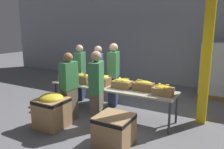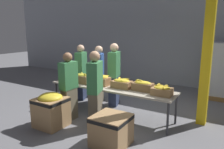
{
  "view_description": "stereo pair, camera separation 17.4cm",
  "coord_description": "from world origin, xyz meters",
  "px_view_note": "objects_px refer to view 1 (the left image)",
  "views": [
    {
      "loc": [
        2.58,
        -4.56,
        2.16
      ],
      "look_at": [
        -0.12,
        0.26,
        0.99
      ],
      "focal_mm": 35.0,
      "sensor_mm": 36.0,
      "label": 1
    },
    {
      "loc": [
        2.73,
        -4.47,
        2.16
      ],
      "look_at": [
        -0.12,
        0.26,
        0.99
      ],
      "focal_mm": 35.0,
      "sensor_mm": 36.0,
      "label": 2
    }
  ],
  "objects_px": {
    "volunteer_3": "(69,87)",
    "banana_box_4": "(143,85)",
    "donation_bin_1": "(114,129)",
    "pallet_stack_0": "(218,70)",
    "volunteer_2": "(114,75)",
    "donation_bin_0": "(52,109)",
    "banana_box_5": "(163,90)",
    "banana_box_3": "(122,83)",
    "volunteer_0": "(97,91)",
    "banana_box_2": "(101,80)",
    "volunteer_1": "(80,73)",
    "sorting_table": "(111,88)",
    "volunteer_4": "(98,75)",
    "support_pillar": "(208,36)",
    "banana_box_0": "(67,77)",
    "banana_box_1": "(82,78)"
  },
  "relations": [
    {
      "from": "volunteer_3",
      "to": "banana_box_4",
      "type": "bearing_deg",
      "value": -60.8
    },
    {
      "from": "donation_bin_1",
      "to": "pallet_stack_0",
      "type": "distance_m",
      "value": 4.56
    },
    {
      "from": "volunteer_2",
      "to": "donation_bin_0",
      "type": "distance_m",
      "value": 2.04
    },
    {
      "from": "banana_box_5",
      "to": "donation_bin_1",
      "type": "xyz_separation_m",
      "value": [
        -0.56,
        -1.19,
        -0.54
      ]
    },
    {
      "from": "pallet_stack_0",
      "to": "banana_box_4",
      "type": "bearing_deg",
      "value": -114.43
    },
    {
      "from": "banana_box_3",
      "to": "donation_bin_0",
      "type": "relative_size",
      "value": 0.61
    },
    {
      "from": "banana_box_5",
      "to": "volunteer_0",
      "type": "distance_m",
      "value": 1.44
    },
    {
      "from": "banana_box_2",
      "to": "banana_box_3",
      "type": "relative_size",
      "value": 0.93
    },
    {
      "from": "volunteer_1",
      "to": "donation_bin_0",
      "type": "distance_m",
      "value": 2.04
    },
    {
      "from": "sorting_table",
      "to": "donation_bin_0",
      "type": "xyz_separation_m",
      "value": [
        -0.81,
        -1.23,
        -0.29
      ]
    },
    {
      "from": "volunteer_4",
      "to": "support_pillar",
      "type": "relative_size",
      "value": 0.42
    },
    {
      "from": "banana_box_0",
      "to": "volunteer_4",
      "type": "distance_m",
      "value": 0.92
    },
    {
      "from": "banana_box_5",
      "to": "volunteer_3",
      "type": "distance_m",
      "value": 2.14
    },
    {
      "from": "banana_box_0",
      "to": "banana_box_5",
      "type": "height_order",
      "value": "same"
    },
    {
      "from": "banana_box_5",
      "to": "volunteer_2",
      "type": "height_order",
      "value": "volunteer_2"
    },
    {
      "from": "volunteer_1",
      "to": "support_pillar",
      "type": "height_order",
      "value": "support_pillar"
    },
    {
      "from": "volunteer_1",
      "to": "pallet_stack_0",
      "type": "distance_m",
      "value": 4.37
    },
    {
      "from": "sorting_table",
      "to": "banana_box_1",
      "type": "relative_size",
      "value": 7.28
    },
    {
      "from": "banana_box_4",
      "to": "banana_box_5",
      "type": "height_order",
      "value": "banana_box_4"
    },
    {
      "from": "banana_box_4",
      "to": "volunteer_0",
      "type": "distance_m",
      "value": 1.12
    },
    {
      "from": "donation_bin_1",
      "to": "support_pillar",
      "type": "height_order",
      "value": "support_pillar"
    },
    {
      "from": "pallet_stack_0",
      "to": "volunteer_0",
      "type": "bearing_deg",
      "value": -118.84
    },
    {
      "from": "banana_box_4",
      "to": "volunteer_1",
      "type": "height_order",
      "value": "volunteer_1"
    },
    {
      "from": "volunteer_2",
      "to": "volunteer_4",
      "type": "bearing_deg",
      "value": -105.6
    },
    {
      "from": "banana_box_2",
      "to": "pallet_stack_0",
      "type": "distance_m",
      "value": 3.95
    },
    {
      "from": "banana_box_2",
      "to": "banana_box_0",
      "type": "bearing_deg",
      "value": -177.76
    },
    {
      "from": "banana_box_3",
      "to": "banana_box_4",
      "type": "xyz_separation_m",
      "value": [
        0.53,
        0.03,
        0.0
      ]
    },
    {
      "from": "banana_box_5",
      "to": "volunteer_1",
      "type": "xyz_separation_m",
      "value": [
        -2.77,
        0.7,
        -0.02
      ]
    },
    {
      "from": "banana_box_5",
      "to": "support_pillar",
      "type": "relative_size",
      "value": 0.11
    },
    {
      "from": "banana_box_2",
      "to": "banana_box_5",
      "type": "xyz_separation_m",
      "value": [
        1.61,
        -0.04,
        -0.03
      ]
    },
    {
      "from": "banana_box_5",
      "to": "volunteer_3",
      "type": "height_order",
      "value": "volunteer_3"
    },
    {
      "from": "sorting_table",
      "to": "pallet_stack_0",
      "type": "distance_m",
      "value": 3.77
    },
    {
      "from": "banana_box_4",
      "to": "donation_bin_1",
      "type": "distance_m",
      "value": 1.41
    },
    {
      "from": "banana_box_1",
      "to": "volunteer_3",
      "type": "xyz_separation_m",
      "value": [
        0.12,
        -0.66,
        -0.07
      ]
    },
    {
      "from": "banana_box_1",
      "to": "pallet_stack_0",
      "type": "relative_size",
      "value": 0.26
    },
    {
      "from": "volunteer_3",
      "to": "volunteer_2",
      "type": "bearing_deg",
      "value": -14.3
    },
    {
      "from": "volunteer_3",
      "to": "donation_bin_0",
      "type": "relative_size",
      "value": 2.1
    },
    {
      "from": "banana_box_4",
      "to": "pallet_stack_0",
      "type": "height_order",
      "value": "pallet_stack_0"
    },
    {
      "from": "donation_bin_0",
      "to": "pallet_stack_0",
      "type": "relative_size",
      "value": 0.45
    },
    {
      "from": "banana_box_1",
      "to": "banana_box_2",
      "type": "height_order",
      "value": "banana_box_1"
    },
    {
      "from": "sorting_table",
      "to": "banana_box_5",
      "type": "xyz_separation_m",
      "value": [
        1.32,
        -0.04,
        0.15
      ]
    },
    {
      "from": "volunteer_1",
      "to": "donation_bin_0",
      "type": "relative_size",
      "value": 2.18
    },
    {
      "from": "volunteer_4",
      "to": "donation_bin_1",
      "type": "bearing_deg",
      "value": 15.8
    },
    {
      "from": "volunteer_1",
      "to": "donation_bin_0",
      "type": "height_order",
      "value": "volunteer_1"
    },
    {
      "from": "volunteer_0",
      "to": "volunteer_2",
      "type": "relative_size",
      "value": 0.96
    },
    {
      "from": "donation_bin_0",
      "to": "volunteer_4",
      "type": "bearing_deg",
      "value": 90.31
    },
    {
      "from": "volunteer_2",
      "to": "banana_box_4",
      "type": "bearing_deg",
      "value": 46.51
    },
    {
      "from": "volunteer_4",
      "to": "volunteer_0",
      "type": "bearing_deg",
      "value": 7.89
    },
    {
      "from": "support_pillar",
      "to": "volunteer_0",
      "type": "bearing_deg",
      "value": -144.43
    },
    {
      "from": "sorting_table",
      "to": "volunteer_1",
      "type": "distance_m",
      "value": 1.6
    }
  ]
}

